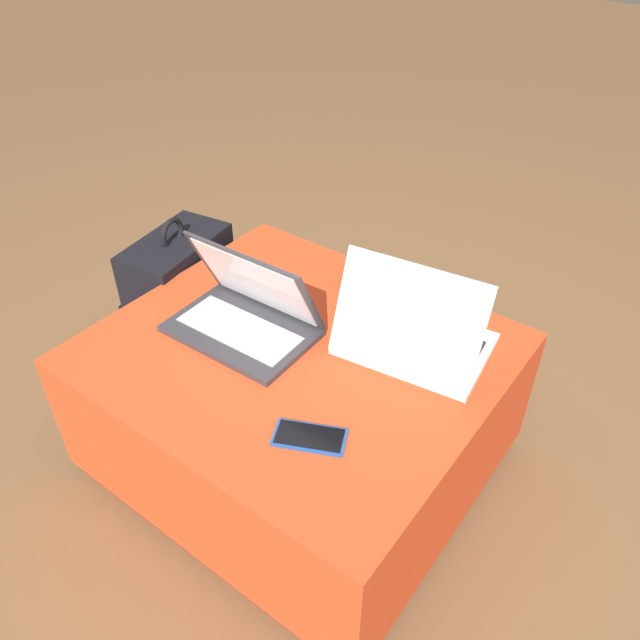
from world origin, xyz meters
TOP-DOWN VIEW (x-y plane):
  - ground_plane at (0.00, 0.00)m, footprint 14.00×14.00m
  - ottoman at (0.00, 0.00)m, footprint 0.95×0.84m
  - laptop_near at (-0.15, -0.02)m, footprint 0.36×0.25m
  - laptop_far at (0.23, 0.15)m, footprint 0.38×0.31m
  - cell_phone at (0.21, -0.22)m, footprint 0.17×0.13m
  - backpack at (-0.60, 0.13)m, footprint 0.29×0.36m
  - coffee_mug at (-0.01, 0.31)m, footprint 0.12×0.09m

SIDE VIEW (x-z plane):
  - ground_plane at x=0.00m, z-range 0.00..0.00m
  - ottoman at x=0.00m, z-range 0.00..0.42m
  - backpack at x=-0.60m, z-range -0.05..0.48m
  - cell_phone at x=0.21m, z-range 0.42..0.43m
  - laptop_near at x=-0.15m, z-range 0.35..0.58m
  - coffee_mug at x=-0.01m, z-range 0.42..0.51m
  - laptop_far at x=0.23m, z-range 0.34..0.60m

